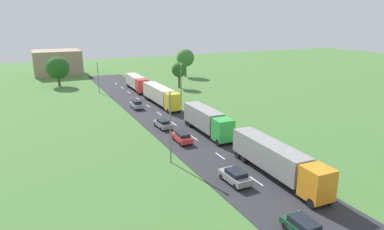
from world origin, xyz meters
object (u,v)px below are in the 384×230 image
car_lead (305,229)px  tree_pine (179,70)px  truck_fourth (137,82)px  car_second (235,176)px  lamppost_third (181,83)px  lamppost_fourth (98,75)px  truck_third (160,95)px  car_fourth (163,124)px  tree_oak (58,68)px  truck_lead (277,159)px  truck_second (207,120)px  lamppost_second (170,124)px  car_fifth (136,104)px  distant_building (57,62)px  tree_maple (185,58)px  car_third (182,137)px

car_lead → tree_pine: size_ratio=0.68×
truck_fourth → car_second: (-4.82, -52.06, -1.22)m
lamppost_third → lamppost_fourth: bearing=122.1°
truck_third → car_fourth: 15.32m
truck_fourth → tree_oak: tree_oak is taller
tree_oak → truck_lead: bearing=-76.1°
lamppost_third → lamppost_fourth: (-12.42, 19.79, -0.59)m
car_lead → lamppost_fourth: lamppost_fourth is taller
truck_lead → truck_fourth: 52.77m
truck_third → car_second: size_ratio=3.68×
truck_second → lamppost_second: 12.13m
truck_fourth → car_second: size_ratio=2.98×
lamppost_second → car_second: bearing=-63.6°
car_fourth → tree_pine: (15.47, 29.33, 3.73)m
tree_pine → tree_oak: bearing=150.2°
truck_third → truck_second: bearing=-89.6°
truck_second → tree_pine: size_ratio=1.86×
car_fifth → tree_oak: 33.06m
lamppost_fourth → distant_building: (-6.13, 33.41, -0.44)m
car_second → lamppost_fourth: 53.50m
car_lead → lamppost_third: bearing=79.1°
car_lead → car_fourth: size_ratio=1.10×
lamppost_third → lamppost_fourth: size_ratio=1.16×
distant_building → tree_maple: bearing=-31.3°
tree_maple → distant_building: 40.00m
truck_lead → car_fourth: truck_lead is taller
car_lead → tree_oak: size_ratio=0.58×
lamppost_third → tree_pine: lamppost_third is taller
truck_lead → lamppost_fourth: bearing=99.3°
truck_second → car_third: 5.50m
truck_third → car_second: (-4.82, -35.58, -1.35)m
car_lead → tree_pine: tree_pine is taller
car_second → tree_pine: 52.88m
car_fourth → tree_oak: bearing=104.4°
truck_second → tree_pine: (10.39, 34.68, 2.35)m
lamppost_second → distant_building: (-6.09, 78.51, -1.24)m
tree_pine → tree_maple: bearing=60.7°
tree_maple → tree_pine: bearing=-119.3°
lamppost_third → distant_building: (-18.55, 53.21, -1.02)m
truck_lead → car_lead: (-4.85, -9.72, -1.35)m
distant_building → car_second: bearing=-83.3°
lamppost_second → lamppost_fourth: 45.11m
lamppost_fourth → distant_building: distant_building is taller
truck_fourth → tree_oak: bearing=139.9°
truck_third → tree_oak: bearing=118.5°
tree_oak → lamppost_second: bearing=-82.5°
tree_pine → distant_building: 44.25m
truck_second → distant_building: distant_building is taller
car_lead → distant_building: (-10.11, 97.08, 2.88)m
lamppost_fourth → tree_pine: (19.34, -2.77, 0.40)m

